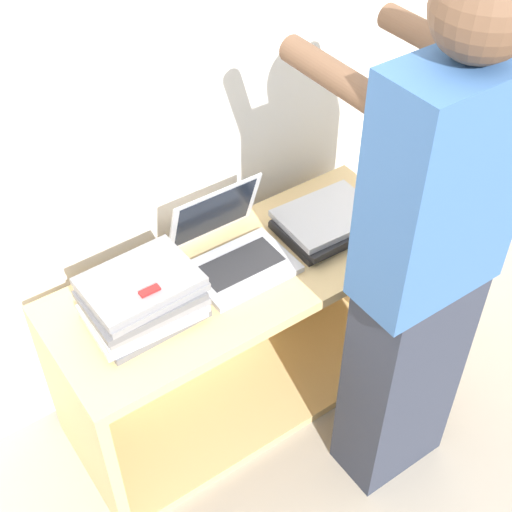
{
  "coord_description": "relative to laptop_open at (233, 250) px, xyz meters",
  "views": [
    {
      "loc": [
        -0.89,
        -1.1,
        2.22
      ],
      "look_at": [
        0.0,
        0.18,
        0.76
      ],
      "focal_mm": 50.0,
      "sensor_mm": 36.0,
      "label": 1
    }
  ],
  "objects": [
    {
      "name": "laptop_stack_left",
      "position": [
        -0.35,
        -0.05,
        0.03
      ],
      "size": [
        0.34,
        0.26,
        0.16
      ],
      "color": "slate",
      "rests_on": "cart"
    },
    {
      "name": "laptop_open",
      "position": [
        0.0,
        0.0,
        0.0
      ],
      "size": [
        0.32,
        0.32,
        0.24
      ],
      "color": "#B7B7BC",
      "rests_on": "cart"
    },
    {
      "name": "ground_plane",
      "position": [
        0.0,
        -0.3,
        -0.69
      ],
      "size": [
        12.0,
        12.0,
        0.0
      ],
      "primitive_type": "plane",
      "color": "#9E9384"
    },
    {
      "name": "cart",
      "position": [
        0.0,
        0.01,
        -0.37
      ],
      "size": [
        1.27,
        0.5,
        0.64
      ],
      "color": "tan",
      "rests_on": "ground_plane"
    },
    {
      "name": "person",
      "position": [
        0.27,
        -0.54,
        0.18
      ],
      "size": [
        0.4,
        0.53,
        1.73
      ],
      "color": "#2D3342",
      "rests_on": "ground_plane"
    },
    {
      "name": "laptop_stack_right",
      "position": [
        0.35,
        -0.05,
        -0.02
      ],
      "size": [
        0.33,
        0.26,
        0.07
      ],
      "color": "#232326",
      "rests_on": "cart"
    },
    {
      "name": "wall_back",
      "position": [
        0.0,
        0.3,
        0.51
      ],
      "size": [
        8.0,
        0.05,
        2.4
      ],
      "color": "silver",
      "rests_on": "ground_plane"
    },
    {
      "name": "inventory_tag",
      "position": [
        -0.35,
        -0.11,
        0.11
      ],
      "size": [
        0.06,
        0.02,
        0.01
      ],
      "color": "red",
      "rests_on": "laptop_stack_left"
    }
  ]
}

